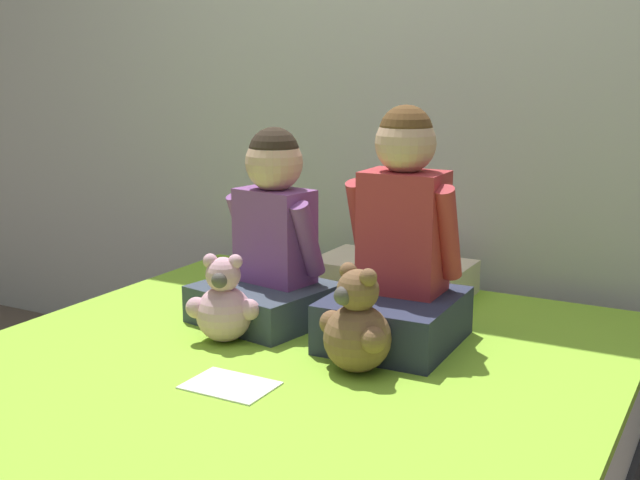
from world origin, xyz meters
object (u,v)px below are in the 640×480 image
(teddy_bear_held_by_left_child, at_px, (224,305))
(teddy_bear_held_by_right_child, at_px, (357,327))
(child_on_left, at_px, (270,244))
(bed, at_px, (258,459))
(child_on_right, at_px, (400,253))
(sign_card, at_px, (230,385))
(pillow_at_headboard, at_px, (393,277))

(teddy_bear_held_by_left_child, distance_m, teddy_bear_held_by_right_child, 0.42)
(child_on_left, bearing_deg, teddy_bear_held_by_right_child, -21.51)
(bed, height_order, child_on_right, child_on_right)
(teddy_bear_held_by_right_child, xyz_separation_m, sign_card, (-0.22, -0.23, -0.11))
(teddy_bear_held_by_left_child, bearing_deg, sign_card, -73.87)
(bed, distance_m, teddy_bear_held_by_left_child, 0.43)
(child_on_left, xyz_separation_m, child_on_right, (0.42, 0.00, 0.02))
(teddy_bear_held_by_right_child, height_order, pillow_at_headboard, teddy_bear_held_by_right_child)
(bed, distance_m, child_on_right, 0.66)
(teddy_bear_held_by_right_child, bearing_deg, teddy_bear_held_by_left_child, -158.52)
(child_on_right, distance_m, teddy_bear_held_by_left_child, 0.50)
(child_on_right, distance_m, teddy_bear_held_by_right_child, 0.30)
(child_on_left, relative_size, sign_card, 2.74)
(sign_card, bearing_deg, pillow_at_headboard, 88.89)
(teddy_bear_held_by_left_child, bearing_deg, child_on_right, 8.19)
(pillow_at_headboard, bearing_deg, teddy_bear_held_by_left_child, -107.92)
(bed, xyz_separation_m, teddy_bear_held_by_right_child, (0.20, 0.14, 0.34))
(child_on_left, distance_m, pillow_at_headboard, 0.51)
(child_on_right, relative_size, teddy_bear_held_by_right_child, 2.38)
(teddy_bear_held_by_right_child, xyz_separation_m, pillow_at_headboard, (-0.20, 0.69, -0.06))
(teddy_bear_held_by_left_child, height_order, pillow_at_headboard, teddy_bear_held_by_left_child)
(child_on_left, relative_size, teddy_bear_held_by_right_child, 2.11)
(bed, xyz_separation_m, pillow_at_headboard, (0.00, 0.84, 0.28))
(bed, height_order, teddy_bear_held_by_left_child, teddy_bear_held_by_left_child)
(sign_card, bearing_deg, bed, 78.62)
(child_on_left, relative_size, teddy_bear_held_by_left_child, 2.32)
(child_on_left, distance_m, sign_card, 0.58)
(bed, distance_m, pillow_at_headboard, 0.88)
(teddy_bear_held_by_left_child, bearing_deg, bed, -59.28)
(bed, distance_m, child_on_left, 0.65)
(teddy_bear_held_by_left_child, distance_m, pillow_at_headboard, 0.70)
(child_on_right, height_order, teddy_bear_held_by_left_child, child_on_right)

